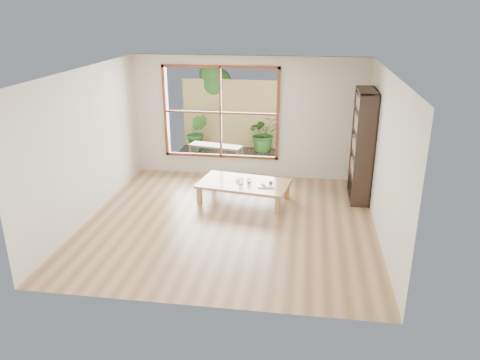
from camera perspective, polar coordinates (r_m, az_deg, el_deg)
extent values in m
plane|color=tan|center=(8.25, -1.21, -5.06)|extent=(5.00, 5.00, 0.00)
cube|color=tan|center=(8.99, 0.47, -0.45)|extent=(1.83, 1.22, 0.05)
cube|color=tan|center=(8.96, -4.96, -1.89)|extent=(0.10, 0.10, 0.32)
cube|color=tan|center=(9.64, -3.19, -0.20)|extent=(0.10, 0.10, 0.32)
cube|color=tan|center=(8.53, 4.61, -3.07)|extent=(0.10, 0.10, 0.32)
cube|color=tan|center=(9.24, 5.73, -1.21)|extent=(0.10, 0.10, 0.32)
cube|color=white|center=(10.06, 0.57, 0.00)|extent=(0.53, 0.53, 0.07)
cube|color=#30241A|center=(9.18, 14.68, 4.04)|extent=(0.34, 0.96, 2.13)
cylinder|color=silver|center=(8.86, 0.13, -0.14)|extent=(0.07, 0.07, 0.13)
cylinder|color=silver|center=(8.93, 1.14, -0.05)|extent=(0.07, 0.07, 0.11)
cylinder|color=silver|center=(9.00, 1.17, 0.00)|extent=(0.06, 0.06, 0.08)
cylinder|color=silver|center=(9.04, -0.30, 0.10)|extent=(0.06, 0.06, 0.08)
cube|color=white|center=(8.79, 3.24, -0.73)|extent=(0.32, 0.23, 0.02)
sphere|color=#3C742E|center=(8.81, 3.77, -0.36)|extent=(0.08, 0.08, 0.08)
cube|color=gold|center=(8.74, 3.00, -0.68)|extent=(0.06, 0.05, 0.03)
cube|color=beige|center=(8.82, 2.76, -0.50)|extent=(0.07, 0.06, 0.02)
cylinder|color=silver|center=(8.72, 3.42, -0.80)|extent=(0.18, 0.02, 0.01)
cube|color=#362F27|center=(11.61, -1.24, 2.63)|extent=(2.80, 2.00, 0.05)
cube|color=#30241A|center=(11.25, -2.99, 4.15)|extent=(1.32, 0.62, 0.05)
cube|color=#30241A|center=(11.42, -6.01, 3.26)|extent=(0.07, 0.07, 0.35)
cube|color=#30241A|center=(11.67, -5.39, 3.66)|extent=(0.07, 0.07, 0.35)
cube|color=#30241A|center=(10.97, -0.40, 2.65)|extent=(0.07, 0.07, 0.35)
cube|color=#30241A|center=(11.23, 0.11, 3.08)|extent=(0.07, 0.07, 0.35)
cube|color=tan|center=(12.33, -0.50, 8.03)|extent=(2.80, 0.06, 1.80)
imported|color=#386A27|center=(12.07, 2.95, 5.74)|extent=(1.06, 0.99, 0.94)
imported|color=#386A27|center=(12.09, -5.23, 5.81)|extent=(0.56, 0.46, 0.98)
cylinder|color=#4C3D2D|center=(12.77, -3.42, 7.96)|extent=(0.14, 0.14, 1.60)
sphere|color=#386A27|center=(12.59, -2.96, 11.73)|extent=(0.84, 0.84, 0.84)
sphere|color=#386A27|center=(12.75, -4.09, 10.91)|extent=(0.70, 0.70, 0.70)
sphere|color=#386A27|center=(12.47, -3.49, 12.80)|extent=(0.64, 0.64, 0.64)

